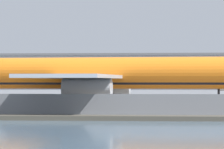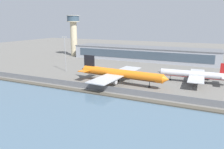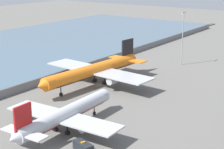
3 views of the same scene
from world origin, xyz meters
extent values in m
plane|color=#66635E|center=(0.00, 0.00, 0.00)|extent=(500.00, 500.00, 0.00)
cube|color=#474238|center=(0.00, -20.50, 0.25)|extent=(320.00, 3.00, 0.50)
cube|color=slate|center=(0.00, -16.00, 1.33)|extent=(280.00, 0.08, 2.67)
cylinder|color=slate|center=(0.00, -16.00, 1.33)|extent=(0.10, 0.10, 2.67)
cylinder|color=orange|center=(1.58, -1.78, 5.19)|extent=(42.84, 7.58, 4.24)
cube|color=black|center=(1.58, -1.78, 4.02)|extent=(36.40, 6.23, 0.76)
cube|color=#B7BABF|center=(0.26, 8.59, 4.66)|extent=(10.96, 21.14, 0.42)
cube|color=#B7BABF|center=(-1.35, -11.81, 4.66)|extent=(10.96, 21.14, 0.42)
cylinder|color=#B7BABF|center=(1.40, 6.86, 3.28)|extent=(6.13, 2.79, 2.33)
cylinder|color=#B7BABF|center=(0.05, -10.28, 3.28)|extent=(6.13, 2.79, 2.33)
cylinder|color=black|center=(16.45, -2.95, 1.83)|extent=(0.30, 0.30, 2.48)
cylinder|color=black|center=(16.45, -2.95, 0.59)|extent=(1.22, 0.56, 1.19)
cylinder|color=black|center=(-1.22, 0.67, 1.83)|extent=(0.34, 0.34, 2.48)
cylinder|color=black|center=(-1.22, 0.67, 0.59)|extent=(1.43, 1.06, 1.36)
cylinder|color=black|center=(-1.57, -3.76, 1.83)|extent=(0.34, 0.34, 2.48)
cylinder|color=black|center=(-1.57, -3.76, 0.59)|extent=(1.43, 1.06, 1.36)
cone|color=silver|center=(16.95, 14.71, 4.35)|extent=(2.43, 3.45, 3.37)
cube|color=yellow|center=(-10.45, -7.38, 0.75)|extent=(1.76, 3.28, 1.11)
cube|color=#283847|center=(-10.47, -7.78, 1.55)|extent=(1.34, 1.18, 0.50)
cylinder|color=black|center=(-9.82, -8.40, 0.35)|extent=(0.26, 0.71, 0.70)
cylinder|color=black|center=(-11.18, -8.34, 0.35)|extent=(0.26, 0.71, 0.70)
cylinder|color=black|center=(-9.72, -6.42, 0.35)|extent=(0.26, 0.71, 0.70)
cylinder|color=black|center=(-11.08, -6.35, 0.35)|extent=(0.26, 0.71, 0.70)
cube|color=#9EA3AD|center=(-9.03, 71.14, 5.03)|extent=(114.73, 22.00, 10.06)
cube|color=#3D4C5B|center=(-9.03, 60.06, 5.53)|extent=(105.55, 0.16, 6.04)
cube|color=#5B5E63|center=(-9.03, 71.14, 10.31)|extent=(115.33, 22.60, 0.50)
camera|label=1|loc=(9.18, -88.95, 4.08)|focal=105.00mm
camera|label=2|loc=(41.39, -98.54, 29.80)|focal=35.00mm
camera|label=3|loc=(96.79, 73.01, 38.22)|focal=60.00mm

